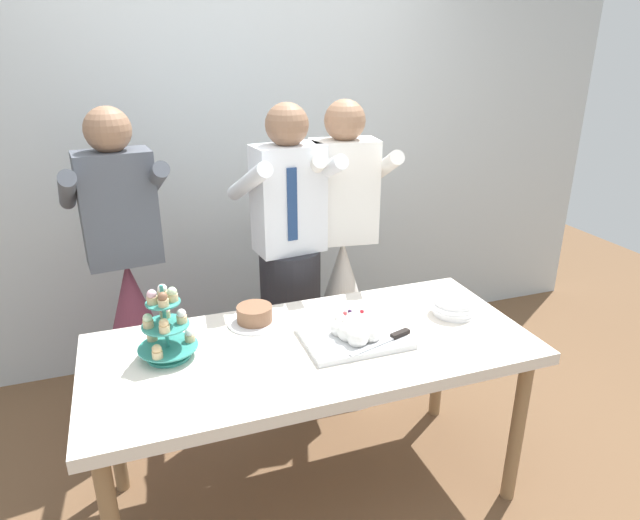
% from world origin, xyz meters
% --- Properties ---
extents(ground_plane, '(8.00, 8.00, 0.00)m').
position_xyz_m(ground_plane, '(0.00, 0.00, 0.00)').
color(ground_plane, brown).
extents(rear_wall, '(5.20, 0.10, 2.90)m').
position_xyz_m(rear_wall, '(0.00, 1.46, 1.45)').
color(rear_wall, silver).
rests_on(rear_wall, ground_plane).
extents(dessert_table, '(1.80, 0.80, 0.78)m').
position_xyz_m(dessert_table, '(0.00, 0.00, 0.70)').
color(dessert_table, silver).
rests_on(dessert_table, ground_plane).
extents(cupcake_stand, '(0.23, 0.23, 0.31)m').
position_xyz_m(cupcake_stand, '(-0.56, 0.09, 0.90)').
color(cupcake_stand, teal).
rests_on(cupcake_stand, dessert_table).
extents(main_cake_tray, '(0.43, 0.31, 0.12)m').
position_xyz_m(main_cake_tray, '(0.18, -0.03, 0.82)').
color(main_cake_tray, silver).
rests_on(main_cake_tray, dessert_table).
extents(plate_stack, '(0.19, 0.19, 0.08)m').
position_xyz_m(plate_stack, '(0.68, 0.04, 0.81)').
color(plate_stack, white).
rests_on(plate_stack, dessert_table).
extents(round_cake, '(0.24, 0.24, 0.08)m').
position_xyz_m(round_cake, '(-0.18, 0.26, 0.81)').
color(round_cake, white).
rests_on(round_cake, dessert_table).
extents(person_groom, '(0.51, 0.54, 1.66)m').
position_xyz_m(person_groom, '(0.12, 0.71, 0.75)').
color(person_groom, '#232328').
rests_on(person_groom, ground_plane).
extents(person_bride, '(0.56, 0.56, 1.66)m').
position_xyz_m(person_bride, '(0.44, 0.76, 0.58)').
color(person_bride, white).
rests_on(person_bride, ground_plane).
extents(person_guest, '(0.56, 0.56, 1.66)m').
position_xyz_m(person_guest, '(-0.68, 0.82, 0.58)').
color(person_guest, brown).
rests_on(person_guest, ground_plane).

